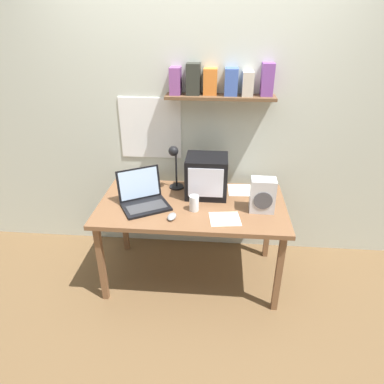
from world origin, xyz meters
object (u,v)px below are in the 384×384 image
at_px(juice_glass, 194,204).
at_px(loose_paper_near_monitor, 244,190).
at_px(printed_handout, 225,219).
at_px(laptop, 143,197).
at_px(loose_paper_near_laptop, 147,187).
at_px(computer_mouse, 172,217).
at_px(desk_lamp, 175,162).
at_px(space_heater, 263,195).
at_px(crt_monitor, 207,176).
at_px(corner_desk, 192,210).

bearing_deg(juice_glass, loose_paper_near_monitor, 42.54).
bearing_deg(printed_handout, laptop, 165.02).
bearing_deg(loose_paper_near_laptop, computer_mouse, -59.79).
bearing_deg(printed_handout, desk_lamp, 133.01).
xyz_separation_m(juice_glass, computer_mouse, (-0.15, -0.13, -0.04)).
relative_size(laptop, space_heater, 1.73).
distance_m(laptop, loose_paper_near_laptop, 0.31).
relative_size(crt_monitor, desk_lamp, 0.85).
bearing_deg(loose_paper_near_monitor, loose_paper_near_laptop, -179.52).
xyz_separation_m(laptop, computer_mouse, (0.25, -0.19, -0.05)).
xyz_separation_m(desk_lamp, printed_handout, (0.42, -0.45, -0.24)).
bearing_deg(printed_handout, loose_paper_near_laptop, 145.03).
height_order(crt_monitor, juice_glass, crt_monitor).
bearing_deg(computer_mouse, corner_desk, 61.92).
relative_size(loose_paper_near_laptop, loose_paper_near_monitor, 0.83).
height_order(corner_desk, loose_paper_near_laptop, loose_paper_near_laptop).
relative_size(corner_desk, loose_paper_near_laptop, 6.29).
bearing_deg(laptop, computer_mouse, -67.19).
relative_size(laptop, desk_lamp, 1.15).
height_order(corner_desk, crt_monitor, crt_monitor).
distance_m(desk_lamp, printed_handout, 0.66).
bearing_deg(crt_monitor, juice_glass, -106.30).
distance_m(corner_desk, juice_glass, 0.16).
bearing_deg(printed_handout, juice_glass, 154.34).
bearing_deg(corner_desk, space_heater, -6.84).
relative_size(desk_lamp, loose_paper_near_laptop, 1.68).
height_order(crt_monitor, loose_paper_near_monitor, crt_monitor).
height_order(computer_mouse, loose_paper_near_laptop, computer_mouse).
distance_m(crt_monitor, desk_lamp, 0.29).
distance_m(crt_monitor, printed_handout, 0.44).
bearing_deg(crt_monitor, computer_mouse, -119.69).
distance_m(laptop, computer_mouse, 0.32).
xyz_separation_m(corner_desk, juice_glass, (0.02, -0.10, 0.11)).
bearing_deg(loose_paper_near_laptop, desk_lamp, -3.99).
bearing_deg(computer_mouse, loose_paper_near_monitor, 42.27).
xyz_separation_m(desk_lamp, loose_paper_near_laptop, (-0.25, 0.02, -0.24)).
bearing_deg(crt_monitor, loose_paper_near_monitor, 17.02).
relative_size(computer_mouse, loose_paper_near_monitor, 0.41).
relative_size(laptop, loose_paper_near_laptop, 1.93).
distance_m(desk_lamp, loose_paper_near_monitor, 0.63).
relative_size(space_heater, printed_handout, 1.08).
relative_size(loose_paper_near_laptop, printed_handout, 0.97).
xyz_separation_m(crt_monitor, desk_lamp, (-0.27, 0.07, 0.08)).
height_order(laptop, computer_mouse, laptop).
bearing_deg(printed_handout, corner_desk, 140.13).
distance_m(laptop, juice_glass, 0.41).
distance_m(space_heater, loose_paper_near_monitor, 0.36).
bearing_deg(corner_desk, loose_paper_near_laptop, 148.42).
bearing_deg(juice_glass, corner_desk, 103.44).
xyz_separation_m(crt_monitor, juice_glass, (-0.08, -0.27, -0.11)).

